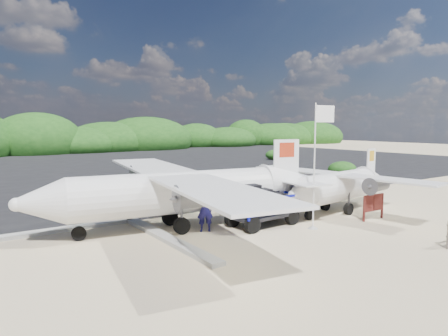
# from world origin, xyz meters

# --- Properties ---
(ground) EXTENTS (160.00, 160.00, 0.00)m
(ground) POSITION_xyz_m (0.00, 0.00, 0.00)
(ground) COLOR beige
(asphalt_apron) EXTENTS (90.00, 50.00, 0.04)m
(asphalt_apron) POSITION_xyz_m (0.00, 30.00, 0.00)
(asphalt_apron) COLOR #B2B2B2
(asphalt_apron) RESTS_ON ground
(lagoon) EXTENTS (9.00, 7.00, 0.40)m
(lagoon) POSITION_xyz_m (-9.00, 1.50, 0.00)
(lagoon) COLOR #B2B2B2
(lagoon) RESTS_ON ground
(vegetation_band) EXTENTS (124.00, 8.00, 4.40)m
(vegetation_band) POSITION_xyz_m (0.00, 55.00, 0.00)
(vegetation_band) COLOR #B2B2B2
(vegetation_band) RESTS_ON ground
(baggage_cart) EXTENTS (3.28, 1.98, 1.60)m
(baggage_cart) POSITION_xyz_m (-0.18, 1.11, 0.00)
(baggage_cart) COLOR #0C13BF
(baggage_cart) RESTS_ON ground
(flagpole) EXTENTS (1.06, 0.51, 5.14)m
(flagpole) POSITION_xyz_m (1.21, -0.45, 0.00)
(flagpole) COLOR white
(flagpole) RESTS_ON ground
(signboard) EXTENTS (1.45, 0.18, 1.19)m
(signboard) POSITION_xyz_m (4.60, -0.92, 0.00)
(signboard) COLOR maroon
(signboard) RESTS_ON ground
(crew_a) EXTENTS (0.76, 0.63, 1.78)m
(crew_a) POSITION_xyz_m (-2.68, 1.73, 0.89)
(crew_a) COLOR #181550
(crew_a) RESTS_ON ground
(crew_b) EXTENTS (0.95, 0.75, 1.89)m
(crew_b) POSITION_xyz_m (0.52, 3.97, 0.94)
(crew_b) COLOR #181550
(crew_b) RESTS_ON ground
(crew_c) EXTENTS (0.99, 0.44, 1.66)m
(crew_c) POSITION_xyz_m (1.65, 3.00, 0.83)
(crew_c) COLOR #181550
(crew_c) RESTS_ON ground
(aircraft_large) EXTENTS (17.60, 17.60, 4.58)m
(aircraft_large) POSITION_xyz_m (13.92, 22.11, 0.00)
(aircraft_large) COLOR #B2B2B2
(aircraft_large) RESTS_ON ground
(aircraft_small) EXTENTS (8.89, 8.89, 2.87)m
(aircraft_small) POSITION_xyz_m (-5.95, 36.63, 0.00)
(aircraft_small) COLOR #B2B2B2
(aircraft_small) RESTS_ON ground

